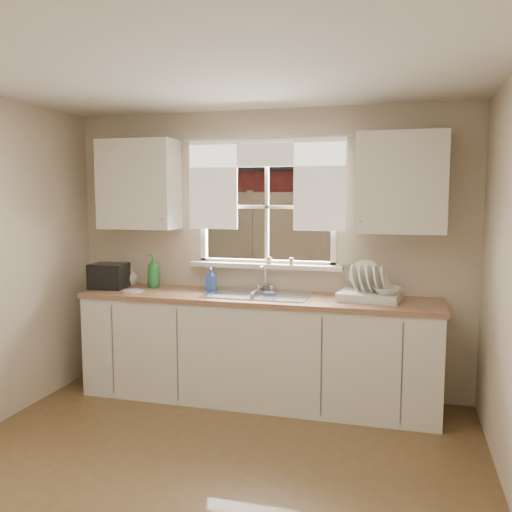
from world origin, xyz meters
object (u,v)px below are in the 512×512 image
(black_appliance, at_px, (109,276))
(cup, at_px, (108,284))
(dish_rack, at_px, (370,291))
(soap_bottle_a, at_px, (153,271))

(black_appliance, bearing_deg, cup, -95.01)
(dish_rack, distance_m, black_appliance, 2.33)
(dish_rack, bearing_deg, cup, -177.89)
(dish_rack, height_order, black_appliance, dish_rack)
(dish_rack, distance_m, cup, 2.33)
(dish_rack, height_order, soap_bottle_a, dish_rack)
(dish_rack, xyz_separation_m, black_appliance, (-2.33, -0.06, 0.04))
(dish_rack, distance_m, soap_bottle_a, 1.96)
(dish_rack, relative_size, black_appliance, 1.71)
(cup, bearing_deg, dish_rack, 5.83)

